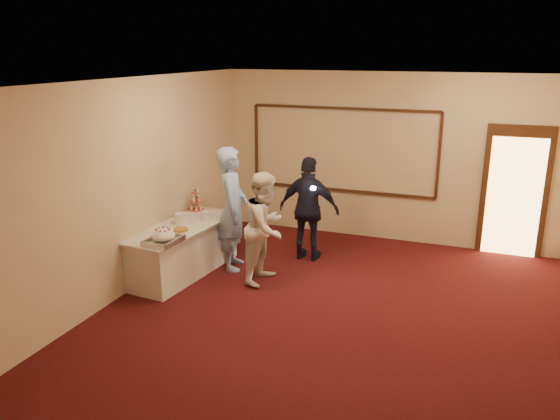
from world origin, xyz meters
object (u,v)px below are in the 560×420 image
object	(u,v)px
plate_stack_b	(207,216)
tart	(181,230)
cupcake_stand	(196,202)
woman	(266,228)
man	(233,209)
plate_stack_a	(182,219)
guest	(309,209)
pavlova_tray	(163,237)
buffet_table	(183,249)

from	to	relation	value
plate_stack_b	tart	bearing A→B (deg)	-98.24
cupcake_stand	woman	world-z (taller)	woman
tart	woman	distance (m)	1.26
tart	man	distance (m)	0.91
plate_stack_a	guest	xyz separation A→B (m)	(1.67, 1.19, 0.00)
plate_stack_a	guest	bearing A→B (deg)	35.46
pavlova_tray	plate_stack_b	bearing A→B (deg)	87.14
plate_stack_b	man	bearing A→B (deg)	12.56
buffet_table	cupcake_stand	bearing A→B (deg)	104.63
woman	guest	bearing A→B (deg)	-12.03
plate_stack_a	woman	bearing A→B (deg)	5.51
tart	man	bearing A→B (deg)	55.49
pavlova_tray	woman	world-z (taller)	woman
plate_stack_a	man	distance (m)	0.80
guest	plate_stack_a	bearing A→B (deg)	36.07
pavlova_tray	plate_stack_a	bearing A→B (deg)	103.29
cupcake_stand	man	distance (m)	0.92
buffet_table	woman	xyz separation A→B (m)	(1.30, 0.20, 0.45)
tart	pavlova_tray	bearing A→B (deg)	-86.17
tart	guest	world-z (taller)	guest
buffet_table	tart	xyz separation A→B (m)	(0.13, -0.24, 0.41)
plate_stack_b	guest	world-z (taller)	guest
buffet_table	guest	xyz separation A→B (m)	(1.63, 1.26, 0.47)
buffet_table	plate_stack_a	xyz separation A→B (m)	(-0.03, 0.07, 0.47)
cupcake_stand	tart	world-z (taller)	cupcake_stand
buffet_table	cupcake_stand	world-z (taller)	cupcake_stand
pavlova_tray	tart	bearing A→B (deg)	93.83
cupcake_stand	tart	bearing A→B (deg)	-72.29
cupcake_stand	plate_stack_a	xyz separation A→B (m)	(0.19, -0.77, -0.06)
pavlova_tray	tart	distance (m)	0.52
guest	cupcake_stand	bearing A→B (deg)	13.19
cupcake_stand	plate_stack_a	world-z (taller)	cupcake_stand
pavlova_tray	plate_stack_a	distance (m)	0.85
buffet_table	plate_stack_b	xyz separation A→B (m)	(0.22, 0.40, 0.45)
tart	man	world-z (taller)	man
plate_stack_a	guest	distance (m)	2.05
plate_stack_a	woman	distance (m)	1.34
buffet_table	plate_stack_b	distance (m)	0.64
pavlova_tray	cupcake_stand	xyz separation A→B (m)	(-0.38, 1.61, 0.06)
cupcake_stand	man	xyz separation A→B (m)	(0.85, -0.35, 0.06)
plate_stack_a	tart	world-z (taller)	plate_stack_a
pavlova_tray	guest	xyz separation A→B (m)	(1.47, 2.02, 0.00)
guest	plate_stack_b	bearing A→B (deg)	31.90
tart	guest	size ratio (longest dim) A/B	0.15
pavlova_tray	woman	bearing A→B (deg)	40.05
woman	man	bearing A→B (deg)	71.92
buffet_table	man	world-z (taller)	man
tart	man	size ratio (longest dim) A/B	0.13
pavlova_tray	guest	distance (m)	2.50
plate_stack_a	plate_stack_b	size ratio (longest dim) A/B	1.23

